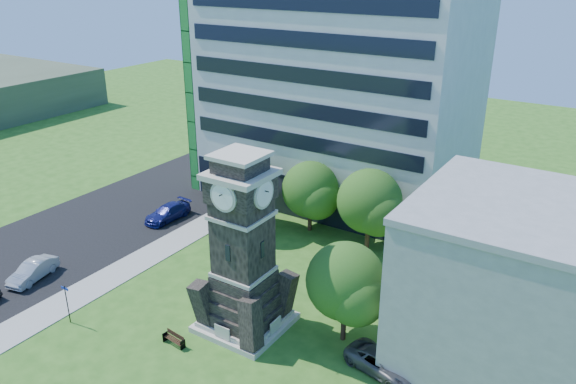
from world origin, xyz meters
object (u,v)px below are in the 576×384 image
Objects in this scene: clock_tower at (243,256)px; park_bench at (174,339)px; car_east_lot at (382,363)px; street_sign at (67,300)px; car_street_mid at (33,271)px; car_street_north at (168,213)px.

park_bench is at bearing -121.80° from clock_tower.
car_east_lot is 13.15m from park_bench.
clock_tower is at bearing 106.47° from car_east_lot.
car_east_lot reaches higher than park_bench.
park_bench is 8.03m from street_sign.
park_bench is at bearing 14.37° from street_sign.
car_street_north reaches higher than car_street_mid.
car_street_north is (-16.24, 9.40, -4.57)m from clock_tower.
car_street_mid reaches higher than car_east_lot.
car_street_north is at bearing 83.75° from car_east_lot.
car_street_north is (1.07, 13.54, 0.00)m from car_street_mid.
car_street_mid is 13.58m from car_street_north.
car_street_mid is at bearing -166.57° from clock_tower.
car_east_lot is at bearing 27.83° from park_bench.
car_street_north reaches higher than park_bench.
clock_tower reaches higher than park_bench.
clock_tower is 4.28× the size of street_sign.
car_east_lot is 21.07m from street_sign.
clock_tower reaches higher than car_street_north.
street_sign is (-19.86, -6.95, 1.14)m from car_east_lot.
car_east_lot is 2.88× the size of park_bench.
street_sign is (6.04, -15.65, 1.08)m from car_street_north.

